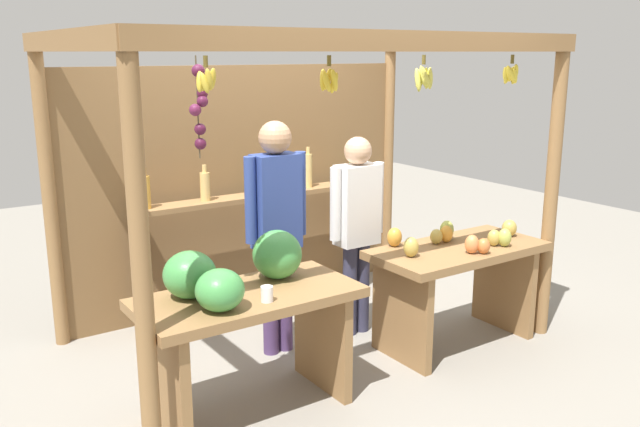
# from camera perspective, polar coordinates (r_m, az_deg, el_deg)

# --- Properties ---
(ground_plane) EXTENTS (12.00, 12.00, 0.00)m
(ground_plane) POSITION_cam_1_polar(r_m,az_deg,el_deg) (5.23, -1.18, -10.44)
(ground_plane) COLOR gray
(ground_plane) RESTS_ON ground
(market_stall) EXTENTS (3.26, 2.00, 2.25)m
(market_stall) POSITION_cam_1_polar(r_m,az_deg,el_deg) (5.21, -3.89, 4.58)
(market_stall) COLOR olive
(market_stall) RESTS_ON ground
(fruit_counter_left) EXTENTS (1.32, 0.67, 1.06)m
(fruit_counter_left) POSITION_cam_1_polar(r_m,az_deg,el_deg) (4.01, -6.58, -7.56)
(fruit_counter_left) COLOR olive
(fruit_counter_left) RESTS_ON ground
(fruit_counter_right) EXTENTS (1.32, 0.65, 0.90)m
(fruit_counter_right) POSITION_cam_1_polar(r_m,az_deg,el_deg) (5.03, 11.57, -4.72)
(fruit_counter_right) COLOR olive
(fruit_counter_right) RESTS_ON ground
(bottle_shelf_unit) EXTENTS (2.09, 0.22, 1.35)m
(bottle_shelf_unit) POSITION_cam_1_polar(r_m,az_deg,el_deg) (5.55, -5.18, -0.41)
(bottle_shelf_unit) COLOR olive
(bottle_shelf_unit) RESTS_ON ground
(vendor_man) EXTENTS (0.48, 0.23, 1.68)m
(vendor_man) POSITION_cam_1_polar(r_m,az_deg,el_deg) (4.68, -3.74, -0.24)
(vendor_man) COLOR #4D3563
(vendor_man) RESTS_ON ground
(vendor_woman) EXTENTS (0.48, 0.21, 1.53)m
(vendor_woman) POSITION_cam_1_polar(r_m,az_deg,el_deg) (5.03, 3.16, -0.46)
(vendor_woman) COLOR #33334B
(vendor_woman) RESTS_ON ground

